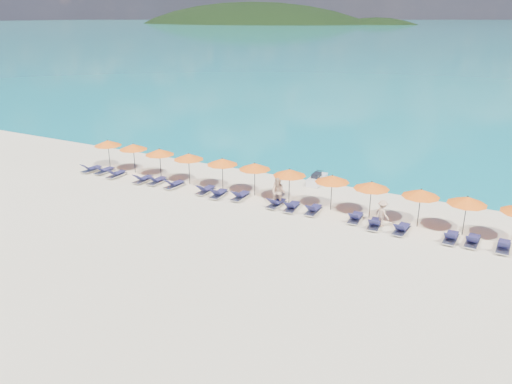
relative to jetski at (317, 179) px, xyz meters
The scene contains 36 objects.
ground 9.66m from the jetski, 98.03° to the right, with size 1400.00×1400.00×0.00m, color beige.
headland_main 611.27m from the jetski, 119.60° to the left, with size 374.00×242.00×126.50m.
headland_small 571.96m from the jetski, 105.37° to the left, with size 162.00×126.00×85.50m.
jetski is the anchor object (origin of this frame).
beachgoer_a 4.95m from the jetski, 98.90° to the right, with size 0.65×0.42×1.77m, color tan.
beachgoer_b 5.34m from the jetski, 95.13° to the right, with size 0.90×0.52×1.85m, color tan.
beachgoer_c 8.01m from the jetski, 40.97° to the right, with size 1.00×0.46×1.55m, color tan.
umbrella_0 16.24m from the jetski, 164.94° to the right, with size 2.10×2.10×2.28m.
umbrella_1 13.85m from the jetski, 162.51° to the right, with size 2.10×2.10×2.28m.
umbrella_2 11.44m from the jetski, 157.34° to the right, with size 2.10×2.10×2.28m.
umbrella_3 9.17m from the jetski, 150.92° to the right, with size 2.10×2.10×2.28m.
umbrella_4 6.93m from the jetski, 139.98° to the right, with size 2.10×2.10×2.28m.
umbrella_5 5.31m from the jetski, 122.61° to the right, with size 2.10×2.10×2.28m.
umbrella_6 4.68m from the jetski, 92.02° to the right, with size 2.10×2.10×2.28m.
umbrella_7 5.30m from the jetski, 58.41° to the right, with size 2.10×2.10×2.28m.
umbrella_8 6.89m from the jetski, 40.67° to the right, with size 2.10×2.10×2.28m.
umbrella_9 9.12m from the jetski, 28.95° to the right, with size 2.10×2.10×2.28m.
umbrella_10 11.26m from the jetski, 23.01° to the right, with size 2.10×2.10×2.28m.
lounger_0 17.10m from the jetski, 160.82° to the right, with size 0.78×1.75×0.66m.
lounger_1 15.97m from the jetski, 160.10° to the right, with size 0.74×1.74×0.66m.
lounger_2 14.71m from the jetski, 157.29° to the right, with size 0.68×1.72×0.66m.
lounger_3 12.40m from the jetski, 152.78° to the right, with size 0.66×1.71×0.66m.
lounger_4 11.34m from the jetski, 151.31° to the right, with size 0.64×1.71×0.66m.
lounger_5 10.02m from the jetski, 146.44° to the right, with size 0.78×1.75×0.66m.
lounger_6 7.97m from the jetski, 136.78° to the right, with size 0.62×1.70×0.66m.
lounger_7 7.32m from the jetski, 129.44° to the right, with size 0.77×1.75×0.66m.
lounger_8 6.20m from the jetski, 120.81° to the right, with size 0.63×1.70×0.66m.
lounger_9 5.43m from the jetski, 95.75° to the right, with size 0.74×1.74×0.66m.
lounger_10 5.51m from the jetski, 84.17° to the right, with size 0.78×1.75×0.66m.
lounger_11 5.65m from the jetski, 70.18° to the right, with size 0.67×1.72×0.66m.
lounger_12 6.98m from the jetski, 49.48° to the right, with size 0.74×1.74×0.66m.
lounger_13 8.07m from the jetski, 44.43° to the right, with size 0.78×1.75×0.66m.
lounger_14 9.20m from the jetski, 37.91° to the right, with size 0.73×1.74×0.66m.
lounger_15 11.25m from the jetski, 29.30° to the right, with size 0.67×1.72×0.66m.
lounger_16 12.13m from the jetski, 26.46° to the right, with size 0.69×1.73×0.66m.
lounger_17 13.45m from the jetski, 23.53° to the right, with size 0.65×1.71×0.66m.
Camera 1 is at (13.58, -21.93, 11.36)m, focal length 35.00 mm.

